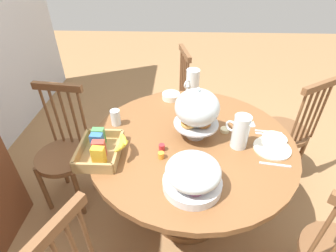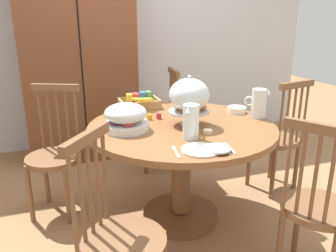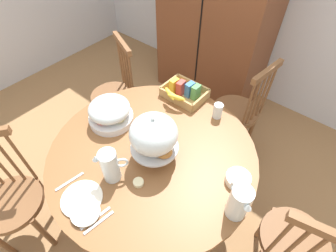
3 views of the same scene
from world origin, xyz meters
The scene contains 22 objects.
ground_plane centered at (0.00, 0.00, 0.00)m, with size 10.00×10.00×0.00m, color #997047.
wooden_armoire centered at (-0.47, 1.50, 0.98)m, with size 1.18×0.60×1.96m.
dining_table centered at (0.06, -0.04, 0.54)m, with size 1.29×1.29×0.74m.
windsor_chair_near_window centered at (0.20, 0.90, 0.45)m, with size 0.40×0.40×0.97m.
windsor_chair_by_cabinet centered at (-0.79, 0.37, 0.45)m, with size 0.44×0.44×0.97m.
windsor_chair_facing_door centered at (-0.53, -0.77, 0.45)m, with size 0.46×0.47×0.97m.
windsor_chair_host_seat centered at (0.99, 0.13, 0.45)m, with size 0.41×0.41×0.97m.
pastry_stand_with_dome centered at (0.10, -0.06, 0.94)m, with size 0.28×0.28×0.34m.
fruit_platter_covered centered at (-0.33, -0.03, 0.83)m, with size 0.30×0.30×0.18m.
orange_juice_pitcher centered at (0.65, -0.06, 0.84)m, with size 0.16×0.14×0.21m.
milk_pitcher centered at (0.01, -0.32, 0.84)m, with size 0.13×0.16×0.21m.
cereal_basket centered at (-0.10, 0.49, 0.79)m, with size 0.32×0.30×0.12m.
china_plate_large centered at (-0.01, -0.52, 0.75)m, with size 0.22×0.22×0.01m, color white.
china_plate_small centered at (0.07, -0.55, 0.76)m, with size 0.15×0.15×0.01m, color white.
cereal_bowl centered at (0.57, 0.11, 0.76)m, with size 0.14×0.14×0.04m, color white.
drinking_glass centered at (0.21, 0.47, 0.80)m, with size 0.06×0.06×0.11m, color silver.
butter_dish centered at (0.15, -0.26, 0.75)m, with size 0.06×0.06×0.02m, color beige.
jam_jar_strawberry centered at (-0.05, 0.14, 0.76)m, with size 0.04×0.04×0.04m, color #B7282D.
jam_jar_apricot centered at (-0.12, 0.14, 0.76)m, with size 0.04×0.04×0.04m, color orange.
table_knife centered at (0.13, -0.54, 0.74)m, with size 0.17×0.01×0.01m, color silver.
dinner_fork centered at (0.16, -0.54, 0.74)m, with size 0.17×0.01×0.01m, color silver.
soup_spoon centered at (-0.15, -0.50, 0.74)m, with size 0.17×0.01×0.01m, color silver.
Camera 3 is at (0.74, -0.70, 1.99)m, focal length 26.95 mm.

